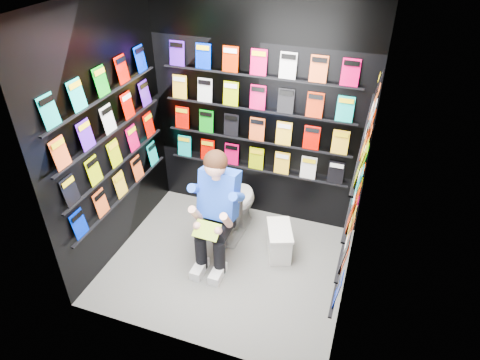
% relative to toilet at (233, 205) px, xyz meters
% --- Properties ---
extents(floor, '(2.40, 2.40, 0.00)m').
position_rel_toilet_xyz_m(floor, '(0.12, -0.54, -0.37)').
color(floor, '#61615E').
rests_on(floor, ground).
extents(ceiling, '(2.40, 2.40, 0.00)m').
position_rel_toilet_xyz_m(ceiling, '(0.12, -0.54, 2.23)').
color(ceiling, white).
rests_on(ceiling, floor).
extents(wall_back, '(2.40, 0.04, 2.60)m').
position_rel_toilet_xyz_m(wall_back, '(0.12, 0.46, 0.93)').
color(wall_back, black).
rests_on(wall_back, floor).
extents(wall_front, '(2.40, 0.04, 2.60)m').
position_rel_toilet_xyz_m(wall_front, '(0.12, -1.54, 0.93)').
color(wall_front, black).
rests_on(wall_front, floor).
extents(wall_left, '(0.04, 2.00, 2.60)m').
position_rel_toilet_xyz_m(wall_left, '(-1.08, -0.54, 0.93)').
color(wall_left, black).
rests_on(wall_left, floor).
extents(wall_right, '(0.04, 2.00, 2.60)m').
position_rel_toilet_xyz_m(wall_right, '(1.32, -0.54, 0.93)').
color(wall_right, black).
rests_on(wall_right, floor).
extents(comics_back, '(2.10, 0.06, 1.37)m').
position_rel_toilet_xyz_m(comics_back, '(0.12, 0.43, 0.94)').
color(comics_back, '#D80A00').
rests_on(comics_back, wall_back).
extents(comics_left, '(0.06, 1.70, 1.37)m').
position_rel_toilet_xyz_m(comics_left, '(-1.05, -0.54, 0.94)').
color(comics_left, '#D80A00').
rests_on(comics_left, wall_left).
extents(comics_right, '(0.06, 1.70, 1.37)m').
position_rel_toilet_xyz_m(comics_right, '(1.29, -0.54, 0.94)').
color(comics_right, '#D80A00').
rests_on(comics_right, wall_right).
extents(toilet, '(0.45, 0.76, 0.73)m').
position_rel_toilet_xyz_m(toilet, '(0.00, 0.00, 0.00)').
color(toilet, white).
rests_on(toilet, floor).
extents(longbox, '(0.35, 0.46, 0.30)m').
position_rel_toilet_xyz_m(longbox, '(0.59, -0.19, -0.22)').
color(longbox, silver).
rests_on(longbox, floor).
extents(longbox_lid, '(0.38, 0.48, 0.03)m').
position_rel_toilet_xyz_m(longbox_lid, '(0.59, -0.19, -0.05)').
color(longbox_lid, silver).
rests_on(longbox_lid, longbox).
extents(reader, '(0.55, 0.78, 1.40)m').
position_rel_toilet_xyz_m(reader, '(0.00, -0.38, 0.40)').
color(reader, blue).
rests_on(reader, toilet).
extents(held_comic, '(0.26, 0.16, 0.11)m').
position_rel_toilet_xyz_m(held_comic, '(0.00, -0.73, 0.21)').
color(held_comic, green).
rests_on(held_comic, reader).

